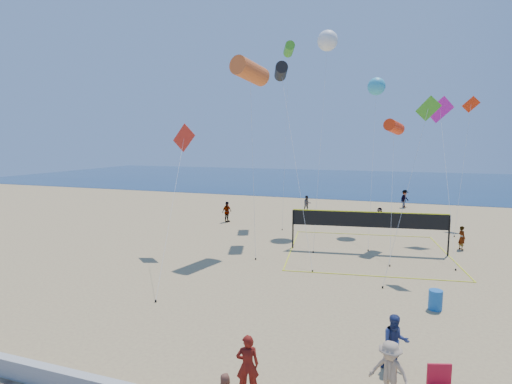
% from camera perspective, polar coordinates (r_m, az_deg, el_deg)
% --- Properties ---
extents(ground, '(120.00, 120.00, 0.00)m').
position_cam_1_polar(ground, '(13.55, 3.11, -23.94)').
color(ground, tan).
rests_on(ground, ground).
extents(ocean, '(140.00, 50.00, 0.03)m').
position_cam_1_polar(ocean, '(73.56, 16.58, 1.50)').
color(ocean, navy).
rests_on(ocean, ground).
extents(woman, '(0.75, 0.64, 1.75)m').
position_cam_1_polar(woman, '(12.01, -1.22, -23.49)').
color(woman, maroon).
rests_on(woman, ground).
extents(bystander_a, '(0.96, 0.81, 1.72)m').
position_cam_1_polar(bystander_a, '(13.84, 19.26, -19.58)').
color(bystander_a, navy).
rests_on(bystander_a, ground).
extents(bystander_b, '(1.28, 1.00, 1.74)m').
position_cam_1_polar(bystander_b, '(12.26, 18.54, -23.25)').
color(bystander_b, tan).
rests_on(bystander_b, ground).
extents(far_person_0, '(0.79, 1.15, 1.81)m').
position_cam_1_polar(far_person_0, '(34.89, -4.19, -2.85)').
color(far_person_0, gray).
rests_on(far_person_0, ground).
extents(far_person_1, '(1.39, 1.13, 1.49)m').
position_cam_1_polar(far_person_1, '(35.22, 17.21, -3.33)').
color(far_person_1, gray).
rests_on(far_person_1, ground).
extents(far_person_2, '(0.59, 0.68, 1.56)m').
position_cam_1_polar(far_person_2, '(29.32, 27.33, -5.85)').
color(far_person_2, gray).
rests_on(far_person_2, ground).
extents(far_person_3, '(0.95, 0.86, 1.61)m').
position_cam_1_polar(far_person_3, '(40.34, 7.29, -1.66)').
color(far_person_3, gray).
rests_on(far_person_3, ground).
extents(far_person_4, '(1.28, 1.41, 1.90)m').
position_cam_1_polar(far_person_4, '(45.27, 20.48, -0.91)').
color(far_person_4, gray).
rests_on(far_person_4, ground).
extents(trash_barrel, '(0.73, 0.73, 0.84)m').
position_cam_1_polar(trash_barrel, '(18.87, 24.26, -13.87)').
color(trash_barrel, blue).
rests_on(trash_barrel, ground).
extents(volleyball_net, '(11.06, 10.93, 2.62)m').
position_cam_1_polar(volleyball_net, '(26.35, 15.77, -4.42)').
color(volleyball_net, black).
rests_on(volleyball_net, ground).
extents(kite_0, '(2.14, 3.87, 12.15)m').
position_cam_1_polar(kite_0, '(26.00, -0.86, 16.86)').
color(kite_0, '#DE5E25').
rests_on(kite_0, ground).
extents(kite_1, '(4.73, 8.63, 12.52)m').
position_cam_1_polar(kite_1, '(29.65, 3.59, 16.79)').
color(kite_1, black).
rests_on(kite_1, ground).
extents(kite_2, '(1.40, 6.38, 8.49)m').
position_cam_1_polar(kite_2, '(28.38, 19.12, 8.76)').
color(kite_2, red).
rests_on(kite_2, ground).
extents(kite_3, '(3.89, 8.33, 8.13)m').
position_cam_1_polar(kite_3, '(25.36, -10.39, 6.82)').
color(kite_3, red).
rests_on(kite_3, ground).
extents(kite_4, '(2.53, 4.06, 9.40)m').
position_cam_1_polar(kite_4, '(22.94, 22.99, 9.26)').
color(kite_4, green).
rests_on(kite_4, ground).
extents(kite_5, '(1.88, 8.16, 10.19)m').
position_cam_1_polar(kite_5, '(31.22, 24.87, 9.88)').
color(kite_5, '#D91AB7').
rests_on(kite_5, ground).
extents(kite_6, '(1.61, 8.96, 15.65)m').
position_cam_1_polar(kite_6, '(33.90, 10.19, 20.50)').
color(kite_6, white).
rests_on(kite_6, ground).
extents(kite_7, '(1.58, 8.05, 11.95)m').
position_cam_1_polar(kite_7, '(33.48, 16.83, 14.23)').
color(kite_7, '#37B1D7').
rests_on(kite_7, ground).
extents(kite_8, '(1.43, 5.19, 15.32)m').
position_cam_1_polar(kite_8, '(36.07, 4.74, 19.63)').
color(kite_8, green).
rests_on(kite_8, ground).
extents(kite_9, '(2.08, 5.55, 10.72)m').
position_cam_1_polar(kite_9, '(37.46, 28.23, 9.76)').
color(kite_9, red).
rests_on(kite_9, ground).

